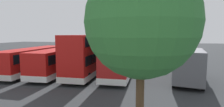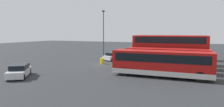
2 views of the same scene
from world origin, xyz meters
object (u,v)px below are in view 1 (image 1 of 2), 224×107
Objects in this scene: waste_bin_yellow at (102,59)px; lamp_post_tall at (146,30)px; bus_double_decker_second at (89,54)px; bus_double_decker_near_end at (121,54)px; car_hatchback_silver at (131,58)px; box_truck_blue at (188,64)px; car_small_green at (52,53)px; bus_single_deck_fourth at (34,59)px; bus_single_deck_third at (60,60)px.

lamp_post_tall is at bearing -155.46° from waste_bin_yellow.
bus_double_decker_second reaches higher than waste_bin_yellow.
bus_double_decker_near_end is at bearing -173.61° from bus_double_decker_second.
bus_double_decker_second reaches higher than car_hatchback_silver.
waste_bin_yellow is (7.34, 3.35, -4.85)m from lamp_post_tall.
box_truck_blue is 1.67× the size of car_small_green.
bus_double_decker_second is (3.58, 0.40, -0.00)m from bus_double_decker_near_end.
bus_single_deck_fourth is 1.41× the size of box_truck_blue.
bus_single_deck_third is 10.63m from waste_bin_yellow.
bus_single_deck_fourth is (10.63, 0.52, -0.83)m from bus_double_decker_near_end.
bus_double_decker_near_end is 2.26× the size of car_small_green.
lamp_post_tall reaches higher than bus_single_deck_fourth.
bus_double_decker_near_end is 7.17m from bus_single_deck_third.
bus_double_decker_near_end is at bearing 79.26° from lamp_post_tall.
bus_double_decker_near_end is at bearing -10.36° from box_truck_blue.
bus_double_decker_near_end reaches higher than car_small_green.
bus_double_decker_near_end reaches higher than bus_single_deck_third.
box_truck_blue reaches higher than waste_bin_yellow.
bus_single_deck_fourth is 16.03m from car_small_green.
car_small_green is (13.46, -14.54, -1.75)m from bus_double_decker_second.
bus_double_decker_second is 10.42m from waste_bin_yellow.
bus_double_decker_second is 10.96× the size of waste_bin_yellow.
lamp_post_tall is 9.41m from waste_bin_yellow.
lamp_post_tall reaches higher than box_truck_blue.
bus_double_decker_second is 7.10m from bus_single_deck_fourth.
car_hatchback_silver is (-0.13, -9.74, -1.75)m from bus_double_decker_near_end.
box_truck_blue is 16.08m from waste_bin_yellow.
bus_single_deck_fourth reaches higher than waste_bin_yellow.
bus_double_decker_second is 1.13× the size of lamp_post_tall.
bus_single_deck_third is 17.78m from car_small_green.
car_small_green is (17.03, -14.14, -1.75)m from bus_double_decker_near_end.
bus_double_decker_near_end is 6.97m from box_truck_blue.
bus_single_deck_third reaches higher than car_small_green.
lamp_post_tall is at bearing -133.90° from bus_single_deck_fourth.
bus_single_deck_fourth is 2.27× the size of car_hatchback_silver.
waste_bin_yellow is (11.67, -11.00, -1.23)m from box_truck_blue.
bus_double_decker_second is 2.15× the size of car_hatchback_silver.
bus_single_deck_third is 2.15× the size of car_hatchback_silver.
lamp_post_tall is at bearing -73.21° from box_truck_blue.
waste_bin_yellow is at bearing 160.21° from car_small_green.
car_small_green reaches higher than waste_bin_yellow.
waste_bin_yellow is at bearing -0.19° from car_hatchback_silver.
waste_bin_yellow is (-2.25, -10.33, -1.14)m from bus_single_deck_third.
bus_double_decker_second is at bearing 132.79° from car_small_green.
car_small_green is (6.41, -14.66, -0.92)m from bus_single_deck_fourth.
lamp_post_tall is at bearing -125.01° from bus_single_deck_third.
lamp_post_tall reaches higher than bus_double_decker_second.
lamp_post_tall is (-2.49, -13.11, 2.87)m from bus_double_decker_near_end.
bus_single_deck_third is 1.33× the size of box_truck_blue.
bus_double_decker_second is at bearing 65.83° from lamp_post_tall.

